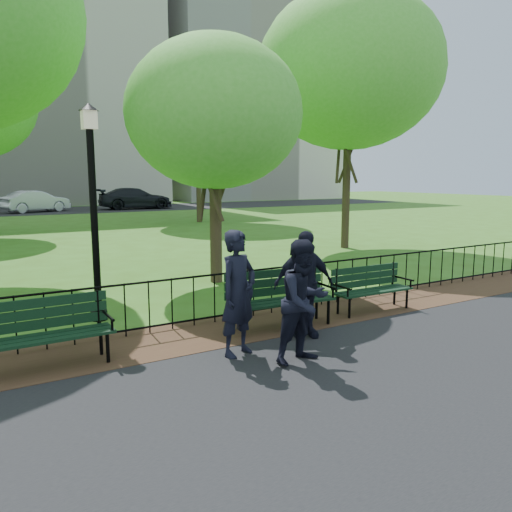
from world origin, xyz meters
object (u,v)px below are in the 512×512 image
park_bench_right_a (370,284)px  lamppost (93,205)px  park_bench_main (263,292)px  person_mid (304,301)px  park_bench_left_a (42,326)px  sedan_silver (36,201)px  person_right (304,284)px  tree_far_e (197,98)px  person_left (238,293)px  tree_mid_e (350,70)px  sedan_dark (136,198)px  tree_near_e (214,114)px

park_bench_right_a → lamppost: bearing=157.8°
park_bench_main → person_mid: person_mid is taller
park_bench_left_a → sedan_silver: bearing=82.3°
park_bench_right_a → person_mid: person_mid is taller
person_right → sedan_silver: size_ratio=0.36×
tree_far_e → person_mid: size_ratio=5.71×
tree_far_e → person_left: bearing=-112.7°
person_left → person_right: bearing=-12.1°
park_bench_right_a → person_left: size_ratio=0.92×
person_right → person_mid: bearing=-113.9°
park_bench_main → park_bench_right_a: (2.45, 0.03, -0.13)m
tree_mid_e → sedan_dark: tree_mid_e is taller
park_bench_right_a → tree_near_e: bearing=110.4°
tree_near_e → person_mid: 6.51m
sedan_dark → tree_mid_e: bearing=-176.8°
tree_near_e → park_bench_main: bearing=-105.2°
park_bench_main → sedan_dark: sedan_dark is taller
tree_mid_e → person_left: (-8.71, -7.79, -5.33)m
park_bench_left_a → sedan_dark: 34.33m
tree_near_e → tree_mid_e: (6.71, 2.99, 2.20)m
park_bench_main → lamppost: 3.37m
tree_near_e → sedan_silver: size_ratio=1.23×
park_bench_main → person_mid: (-0.26, -1.52, 0.21)m
person_mid → person_right: 1.11m
sedan_silver → sedan_dark: sedan_dark is taller
park_bench_right_a → tree_mid_e: bearing=54.0°
lamppost → person_mid: (1.97, -3.61, -1.21)m
sedan_dark → person_left: bearing=168.6°
park_bench_left_a → person_right: size_ratio=1.06×
tree_far_e → sedan_silver: bearing=117.6°
lamppost → sedan_silver: size_ratio=0.81×
park_bench_left_a → tree_mid_e: (11.24, 6.89, 5.66)m
park_bench_right_a → tree_far_e: size_ratio=0.17×
tree_far_e → person_mid: tree_far_e is taller
park_bench_right_a → tree_far_e: (5.06, 19.24, 6.33)m
park_bench_main → lamppost: (-2.23, 2.09, 1.42)m
lamppost → park_bench_main: bearing=-43.0°
tree_near_e → sedan_silver: bearing=91.2°
sedan_dark → park_bench_right_a: bearing=173.9°
tree_near_e → sedan_dark: size_ratio=1.01×
tree_mid_e → person_left: 12.84m
lamppost → person_left: (1.32, -2.89, -1.16)m
park_bench_left_a → person_mid: size_ratio=1.06×
park_bench_main → tree_far_e: size_ratio=0.20×
person_left → sedan_silver: person_left is taller
park_bench_right_a → lamppost: (-4.68, 2.06, 1.55)m
tree_far_e → person_mid: 22.99m
park_bench_main → tree_far_e: bearing=73.6°
tree_mid_e → sedan_dark: 26.08m
park_bench_main → tree_mid_e: tree_mid_e is taller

